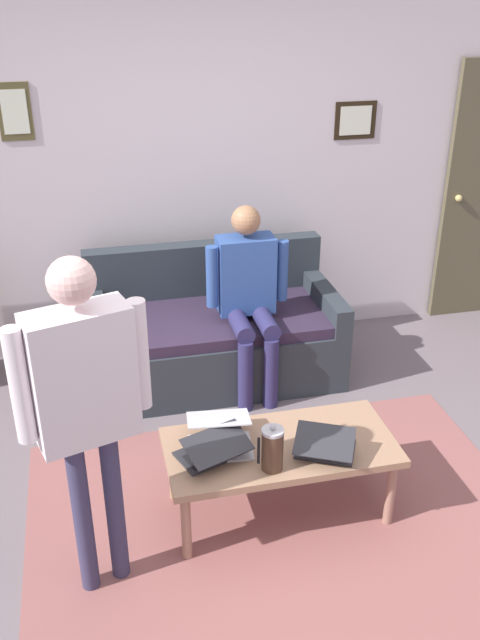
{
  "coord_description": "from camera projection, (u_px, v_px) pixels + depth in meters",
  "views": [
    {
      "loc": [
        0.78,
        2.67,
        2.62
      ],
      "look_at": [
        -0.03,
        -0.83,
        0.8
      ],
      "focal_mm": 39.11,
      "sensor_mm": 36.0,
      "label": 1
    }
  ],
  "objects": [
    {
      "name": "ground_plane",
      "position": [
        270.0,
        526.0,
        3.66
      ],
      "size": [
        7.68,
        7.68,
        0.0
      ],
      "primitive_type": "plane",
      "color": "slate"
    },
    {
      "name": "area_rug",
      "position": [
        283.0,
        521.0,
        3.68
      ],
      "size": [
        2.65,
        1.92,
        0.01
      ],
      "primitive_type": "cube",
      "color": "#8D5450",
      "rests_on": "ground_plane"
    },
    {
      "name": "back_wall",
      "position": [
        193.0,
        167.0,
        4.96
      ],
      "size": [
        7.04,
        0.11,
        2.7
      ],
      "color": "silver",
      "rests_on": "ground_plane"
    },
    {
      "name": "couch",
      "position": [
        213.0,
        335.0,
        4.91
      ],
      "size": [
        1.71,
        0.86,
        0.88
      ],
      "color": "#2A3238",
      "rests_on": "ground_plane"
    },
    {
      "name": "coffee_table",
      "position": [
        280.0,
        452.0,
        3.6
      ],
      "size": [
        1.19,
        0.57,
        0.44
      ],
      "color": "#9E785A",
      "rests_on": "ground_plane"
    },
    {
      "name": "laptop_left",
      "position": [
        325.0,
        446.0,
        3.49
      ],
      "size": [
        0.38,
        0.38,
        0.15
      ],
      "color": "#28282D",
      "rests_on": "coffee_table"
    },
    {
      "name": "laptop_center",
      "position": [
        220.0,
        437.0,
        3.55
      ],
      "size": [
        0.36,
        0.35,
        0.15
      ],
      "color": "silver",
      "rests_on": "coffee_table"
    },
    {
      "name": "laptop_right",
      "position": [
        213.0,
        450.0,
        3.46
      ],
      "size": [
        0.4,
        0.37,
        0.14
      ],
      "color": "#28282D",
      "rests_on": "coffee_table"
    },
    {
      "name": "french_press",
      "position": [
        272.0,
        449.0,
        3.35
      ],
      "size": [
        0.13,
        0.11,
        0.26
      ],
      "color": "#4C3323",
      "rests_on": "coffee_table"
    },
    {
      "name": "person_standing",
      "position": [
        84.0,
        392.0,
        2.86
      ],
      "size": [
        0.58,
        0.3,
        1.66
      ],
      "color": "#373452",
      "rests_on": "ground_plane"
    },
    {
      "name": "person_seated",
      "position": [
        249.0,
        291.0,
        4.57
      ],
      "size": [
        0.55,
        0.51,
        1.28
      ],
      "color": "navy",
      "rests_on": "ground_plane"
    }
  ]
}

